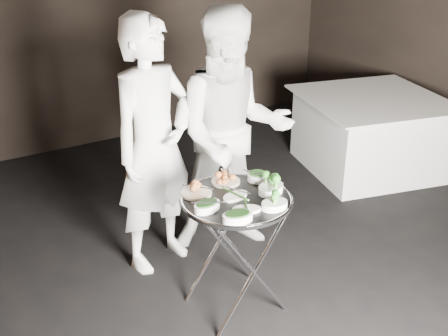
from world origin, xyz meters
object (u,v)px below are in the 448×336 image
serving_tray (237,199)px  tray_stand (236,248)px  waiter_left (154,147)px  waiter_right (233,134)px  dining_table (369,133)px

serving_tray → tray_stand: bearing=180.0°
tray_stand → waiter_left: 0.91m
tray_stand → serving_tray: size_ratio=1.16×
waiter_left → tray_stand: bearing=-92.4°
tray_stand → waiter_left: size_ratio=0.43×
serving_tray → waiter_right: bearing=59.8°
tray_stand → waiter_right: bearing=59.8°
dining_table → tray_stand: bearing=-153.3°
tray_stand → serving_tray: 0.35m
waiter_right → waiter_left: bearing=-166.4°
tray_stand → serving_tray: serving_tray is taller
waiter_left → serving_tray: bearing=-92.4°
serving_tray → dining_table: size_ratio=0.52×
serving_tray → dining_table: 2.60m
waiter_right → dining_table: 2.03m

